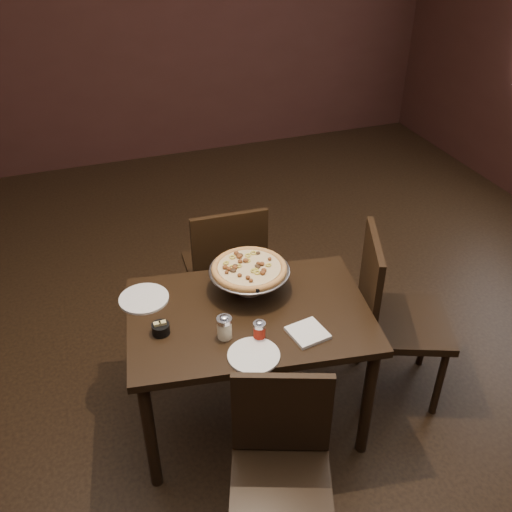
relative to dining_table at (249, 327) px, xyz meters
name	(u,v)px	position (x,y,z in m)	size (l,w,h in m)	color
room	(259,173)	(0.02, -0.07, 0.81)	(6.04, 7.04, 2.84)	black
dining_table	(249,327)	(0.00, 0.00, 0.00)	(1.19, 0.89, 0.68)	black
pizza_stand	(249,269)	(0.05, 0.15, 0.22)	(0.38, 0.38, 0.16)	silver
parmesan_shaker	(224,327)	(-0.15, -0.12, 0.15)	(0.07, 0.07, 0.12)	#F9EEC2
pepper_flake_shaker	(259,330)	(-0.02, -0.18, 0.14)	(0.05, 0.05, 0.10)	maroon
packet_caddy	(161,328)	(-0.41, -0.01, 0.12)	(0.08, 0.08, 0.06)	black
napkin_stack	(308,333)	(0.19, -0.22, 0.10)	(0.15, 0.15, 0.02)	white
plate_left	(144,299)	(-0.43, 0.25, 0.10)	(0.23, 0.23, 0.01)	white
plate_near	(254,355)	(-0.08, -0.28, 0.10)	(0.22, 0.22, 0.01)	white
serving_spatula	(265,285)	(0.08, 0.01, 0.21)	(0.17, 0.17, 0.02)	silver
chair_far	(226,266)	(0.08, 0.66, -0.11)	(0.43, 0.43, 0.89)	black
chair_near	(281,466)	(-0.09, -0.64, -0.14)	(0.50, 0.50, 0.82)	black
chair_side	(391,312)	(0.73, -0.04, -0.08)	(0.57, 0.57, 0.94)	black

